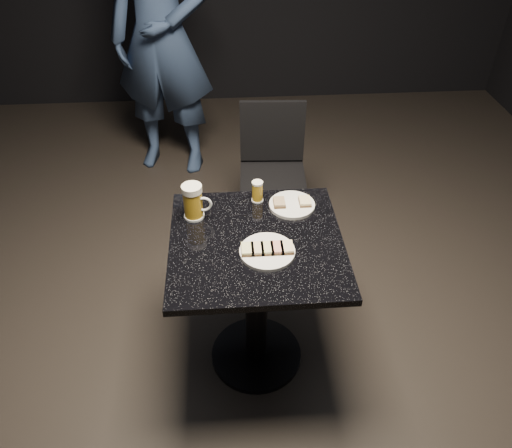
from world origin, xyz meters
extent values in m
plane|color=black|center=(0.00, 0.00, 0.00)|extent=(6.00, 6.00, 0.00)
cylinder|color=white|center=(0.04, -0.08, 0.76)|extent=(0.22, 0.22, 0.01)
cylinder|color=silver|center=(0.17, 0.22, 0.76)|extent=(0.20, 0.20, 0.01)
imported|color=navy|center=(-0.50, 1.86, 0.96)|extent=(0.78, 0.60, 1.92)
cylinder|color=black|center=(0.00, 0.00, 0.01)|extent=(0.44, 0.44, 0.03)
cylinder|color=black|center=(0.00, 0.00, 0.37)|extent=(0.10, 0.10, 0.69)
cube|color=black|center=(0.00, 0.00, 0.73)|extent=(0.70, 0.70, 0.03)
cylinder|color=white|center=(-0.25, 0.18, 0.76)|extent=(0.09, 0.09, 0.01)
cylinder|color=gold|center=(-0.25, 0.18, 0.82)|extent=(0.08, 0.08, 0.12)
cylinder|color=white|center=(-0.25, 0.18, 0.89)|extent=(0.09, 0.09, 0.03)
torus|color=white|center=(-0.21, 0.16, 0.82)|extent=(0.07, 0.01, 0.07)
cylinder|color=silver|center=(0.02, 0.28, 0.75)|extent=(0.05, 0.05, 0.01)
cylinder|color=gold|center=(0.02, 0.28, 0.80)|extent=(0.05, 0.05, 0.08)
cylinder|color=white|center=(0.02, 0.28, 0.84)|extent=(0.05, 0.05, 0.01)
cube|color=black|center=(0.16, 0.88, 0.45)|extent=(0.40, 0.40, 0.04)
cylinder|color=black|center=(-0.01, 0.73, 0.21)|extent=(0.03, 0.03, 0.43)
cylinder|color=black|center=(0.31, 0.71, 0.21)|extent=(0.03, 0.03, 0.43)
cylinder|color=black|center=(0.01, 1.05, 0.21)|extent=(0.03, 0.03, 0.43)
cylinder|color=black|center=(0.33, 1.03, 0.21)|extent=(0.03, 0.03, 0.43)
cube|color=black|center=(0.17, 1.06, 0.67)|extent=(0.38, 0.05, 0.37)
cube|color=#4C3521|center=(-0.04, -0.08, 0.77)|extent=(0.05, 0.07, 0.01)
cube|color=#D1D184|center=(-0.04, -0.08, 0.78)|extent=(0.05, 0.07, 0.01)
cube|color=#4C3521|center=(0.00, -0.08, 0.77)|extent=(0.05, 0.07, 0.01)
cube|color=beige|center=(0.00, -0.08, 0.78)|extent=(0.05, 0.07, 0.01)
cube|color=#4C3521|center=(0.04, -0.08, 0.77)|extent=(0.05, 0.07, 0.01)
cube|color=#D1D184|center=(0.04, -0.08, 0.78)|extent=(0.05, 0.07, 0.01)
cube|color=#4C3521|center=(0.08, -0.08, 0.77)|extent=(0.05, 0.07, 0.01)
cube|color=tan|center=(0.08, -0.08, 0.78)|extent=(0.05, 0.07, 0.01)
cube|color=#4C3521|center=(0.11, -0.08, 0.77)|extent=(0.05, 0.07, 0.01)
cube|color=beige|center=(0.11, -0.08, 0.78)|extent=(0.05, 0.07, 0.01)
cube|color=#4C3521|center=(0.12, 0.22, 0.77)|extent=(0.05, 0.07, 0.01)
cube|color=#8C7251|center=(0.12, 0.22, 0.78)|extent=(0.05, 0.07, 0.01)
cube|color=#4C3521|center=(0.23, 0.22, 0.77)|extent=(0.05, 0.07, 0.01)
cube|color=beige|center=(0.23, 0.22, 0.78)|extent=(0.05, 0.07, 0.01)
camera|label=1|loc=(-0.11, -1.52, 2.06)|focal=35.00mm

